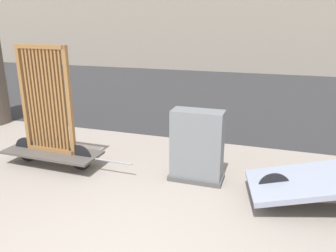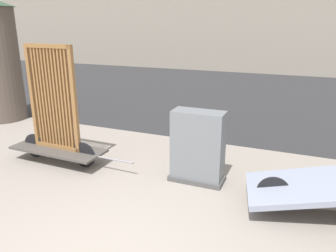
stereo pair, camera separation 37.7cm
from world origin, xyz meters
name	(u,v)px [view 1 (the left image)]	position (x,y,z in m)	size (l,w,h in m)	color
road_strip	(231,93)	(0.00, 9.65, 0.00)	(56.00, 10.82, 0.01)	#2D2D30
bike_cart_with_bedframe	(49,127)	(-2.20, 2.13, 0.73)	(2.50, 0.70, 2.15)	#4C4742
bike_cart_with_mattress	(318,183)	(2.21, 2.13, 0.35)	(2.59, 1.37, 0.61)	#4C4742
utility_cabinet	(197,148)	(0.41, 2.39, 0.55)	(0.88, 0.43, 1.18)	#4C4C4C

